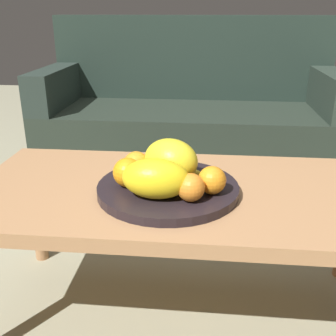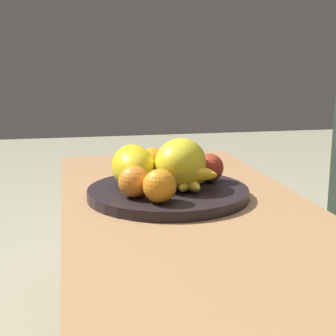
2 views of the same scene
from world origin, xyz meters
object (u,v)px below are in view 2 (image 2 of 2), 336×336
(melon_smaller_beside, at_px, (133,166))
(banana_bunch, at_px, (186,178))
(orange_left, at_px, (160,186))
(orange_back, at_px, (180,164))
(orange_front, at_px, (134,182))
(melon_large_front, at_px, (181,163))
(apple_front, at_px, (210,168))
(fruit_bowl, at_px, (168,193))
(coffee_table, at_px, (186,220))
(orange_right, at_px, (152,163))

(melon_smaller_beside, height_order, banana_bunch, melon_smaller_beside)
(orange_left, xyz_separation_m, orange_back, (-0.22, 0.10, -0.00))
(orange_left, bearing_deg, orange_front, -137.41)
(melon_large_front, relative_size, apple_front, 2.22)
(fruit_bowl, distance_m, banana_bunch, 0.06)
(fruit_bowl, distance_m, orange_front, 0.13)
(coffee_table, xyz_separation_m, orange_front, (0.03, -0.13, 0.11))
(melon_large_front, height_order, orange_left, melon_large_front)
(melon_smaller_beside, relative_size, orange_front, 2.41)
(orange_front, relative_size, orange_left, 0.97)
(melon_smaller_beside, distance_m, orange_front, 0.09)
(orange_left, relative_size, orange_right, 0.92)
(orange_front, height_order, apple_front, same)
(orange_front, relative_size, apple_front, 1.01)
(fruit_bowl, bearing_deg, orange_back, 151.29)
(melon_smaller_beside, bearing_deg, banana_bunch, 70.65)
(orange_back, bearing_deg, orange_front, -41.60)
(orange_left, height_order, banana_bunch, orange_left)
(orange_right, bearing_deg, banana_bunch, 25.67)
(coffee_table, bearing_deg, orange_back, 172.70)
(orange_left, bearing_deg, banana_bunch, 139.80)
(coffee_table, distance_m, melon_large_front, 0.14)
(fruit_bowl, bearing_deg, coffee_table, 41.06)
(fruit_bowl, height_order, orange_front, orange_front)
(orange_left, xyz_separation_m, orange_right, (-0.23, 0.02, 0.00))
(fruit_bowl, xyz_separation_m, banana_bunch, (0.02, 0.04, 0.04))
(melon_large_front, bearing_deg, coffee_table, 8.71)
(melon_large_front, bearing_deg, banana_bunch, 36.96)
(fruit_bowl, height_order, orange_right, orange_right)
(melon_smaller_beside, height_order, orange_left, melon_smaller_beside)
(melon_smaller_beside, relative_size, orange_left, 2.34)
(melon_large_front, distance_m, banana_bunch, 0.04)
(orange_front, distance_m, apple_front, 0.24)
(coffee_table, relative_size, melon_smaller_beside, 7.02)
(orange_left, height_order, apple_front, orange_left)
(melon_large_front, height_order, orange_front, melon_large_front)
(orange_back, height_order, banana_bunch, orange_back)
(melon_large_front, xyz_separation_m, apple_front, (-0.05, 0.09, -0.03))
(banana_bunch, bearing_deg, orange_back, 174.03)
(coffee_table, bearing_deg, orange_front, -78.62)
(melon_smaller_beside, bearing_deg, orange_right, 143.95)
(coffee_table, bearing_deg, melon_smaller_beside, -118.69)
(orange_right, distance_m, banana_bunch, 0.14)
(melon_smaller_beside, xyz_separation_m, orange_left, (0.14, 0.04, -0.02))
(melon_smaller_beside, distance_m, apple_front, 0.20)
(coffee_table, height_order, orange_right, orange_right)
(fruit_bowl, height_order, melon_large_front, melon_large_front)
(orange_front, distance_m, orange_right, 0.19)
(coffee_table, height_order, fruit_bowl, fruit_bowl)
(coffee_table, height_order, orange_front, orange_front)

